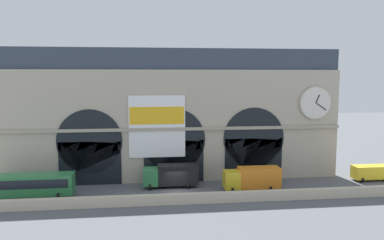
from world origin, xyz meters
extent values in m
plane|color=#54565B|center=(0.00, 0.00, 0.00)|extent=(200.00, 200.00, 0.00)
cube|color=beige|center=(0.00, -4.61, 0.63)|extent=(90.00, 0.70, 1.27)
cube|color=#B2A891|center=(0.00, 7.03, 8.06)|extent=(49.27, 4.06, 16.12)
cube|color=#333D4C|center=(0.00, 7.33, 17.65)|extent=(49.27, 3.46, 3.06)
cube|color=black|center=(-11.73, 4.95, 3.08)|extent=(8.58, 0.20, 6.17)
cylinder|color=black|center=(-11.73, 4.95, 6.17)|extent=(9.03, 0.20, 9.03)
cube|color=black|center=(0.00, 4.95, 3.08)|extent=(8.58, 0.20, 6.17)
cylinder|color=black|center=(0.00, 4.95, 6.17)|extent=(9.03, 0.20, 9.03)
cube|color=black|center=(11.73, 4.95, 3.08)|extent=(8.58, 0.20, 6.17)
cylinder|color=black|center=(11.73, 4.95, 6.17)|extent=(9.03, 0.20, 9.03)
cylinder|color=#B2A891|center=(20.94, 4.85, 11.30)|extent=(4.98, 0.25, 4.98)
cylinder|color=silver|center=(20.94, 4.73, 11.30)|extent=(4.62, 0.06, 4.62)
cube|color=black|center=(21.18, 4.67, 11.89)|extent=(0.63, 0.04, 1.24)
cube|color=black|center=(21.76, 4.65, 10.77)|extent=(1.71, 0.04, 1.18)
cube|color=white|center=(-2.36, 4.83, 8.15)|extent=(7.95, 0.12, 8.81)
cube|color=yellow|center=(-2.36, 4.75, 9.72)|extent=(7.63, 0.04, 2.46)
cube|color=#A49A85|center=(0.00, 4.85, 7.76)|extent=(49.27, 0.50, 0.44)
cube|color=#2D7A42|center=(-18.55, -0.40, 1.80)|extent=(11.00, 2.50, 2.60)
cube|color=black|center=(-18.55, -1.67, 2.15)|extent=(10.12, 0.04, 1.10)
cylinder|color=black|center=(-22.40, 0.73, 0.50)|extent=(0.28, 1.00, 1.00)
cylinder|color=black|center=(-14.70, -1.52, 0.50)|extent=(0.28, 1.00, 1.00)
cylinder|color=black|center=(-14.70, 0.73, 0.50)|extent=(0.28, 1.00, 1.00)
cube|color=#2D7A42|center=(-3.41, 2.49, 1.57)|extent=(2.00, 2.30, 2.30)
cube|color=black|center=(0.34, 2.49, 1.77)|extent=(5.50, 2.30, 2.70)
cylinder|color=black|center=(-3.51, 1.45, 0.42)|extent=(0.28, 0.84, 0.84)
cylinder|color=black|center=(-3.51, 3.52, 0.42)|extent=(0.28, 0.84, 0.84)
cylinder|color=black|center=(1.59, 1.45, 0.42)|extent=(0.28, 0.84, 0.84)
cylinder|color=black|center=(1.59, 3.52, 0.42)|extent=(0.28, 0.84, 0.84)
cube|color=gold|center=(7.26, -0.35, 1.57)|extent=(2.00, 2.30, 2.30)
cube|color=orange|center=(11.01, -0.35, 1.77)|extent=(5.50, 2.30, 2.70)
cylinder|color=black|center=(7.16, -1.38, 0.42)|extent=(0.28, 0.84, 0.84)
cylinder|color=black|center=(7.16, 0.69, 0.42)|extent=(0.28, 0.84, 0.84)
cylinder|color=black|center=(12.26, -1.38, 0.42)|extent=(0.28, 0.84, 0.84)
cylinder|color=black|center=(12.26, 0.69, 0.42)|extent=(0.28, 0.84, 0.84)
cube|color=gold|center=(28.65, 2.39, 1.27)|extent=(5.20, 2.00, 1.86)
cylinder|color=black|center=(26.88, 1.49, 0.34)|extent=(0.28, 0.68, 0.68)
cylinder|color=black|center=(26.88, 3.29, 0.34)|extent=(0.28, 0.68, 0.68)
cylinder|color=black|center=(30.42, 3.29, 0.34)|extent=(0.28, 0.68, 0.68)
camera|label=1|loc=(-3.85, -48.66, 15.25)|focal=35.71mm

